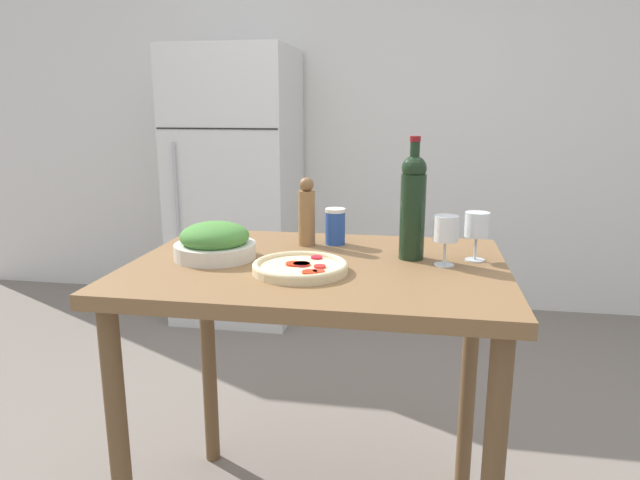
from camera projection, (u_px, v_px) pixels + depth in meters
wall_back at (379, 120)px, 3.91m from camera, size 6.40×0.06×2.60m
refrigerator at (237, 186)px, 3.77m from camera, size 0.76×0.73×1.75m
prep_counter at (318, 304)px, 1.72m from camera, size 1.10×0.80×0.94m
wine_bottle at (413, 204)px, 1.70m from camera, size 0.08×0.08×0.37m
wine_glass_near at (446, 231)px, 1.64m from camera, size 0.07×0.07×0.15m
wine_glass_far at (477, 227)px, 1.69m from camera, size 0.07×0.07×0.15m
pepper_mill at (307, 213)px, 1.88m from camera, size 0.06×0.06×0.23m
salad_bowl at (215, 242)px, 1.73m from camera, size 0.25×0.25×0.11m
homemade_pizza at (300, 267)px, 1.59m from camera, size 0.27×0.27×0.03m
salt_canister at (335, 226)px, 1.91m from camera, size 0.07×0.07×0.12m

